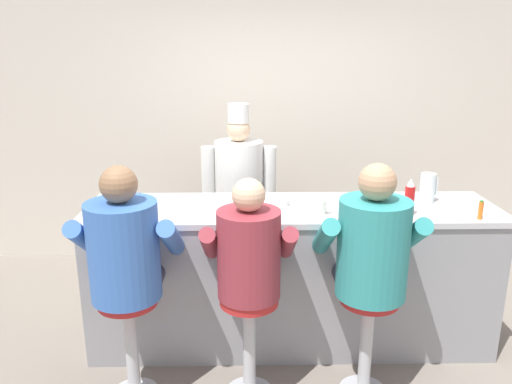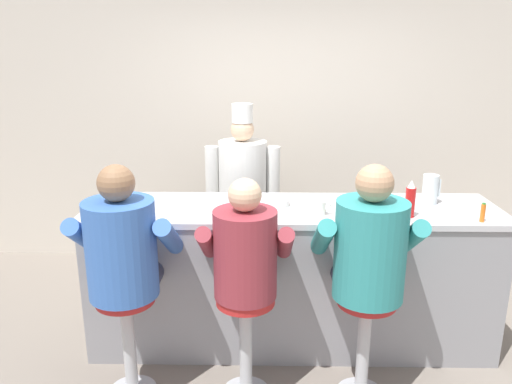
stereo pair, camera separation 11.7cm
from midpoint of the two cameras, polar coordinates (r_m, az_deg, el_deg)
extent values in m
plane|color=slate|center=(3.67, 5.09, -19.34)|extent=(20.00, 20.00, 0.00)
cube|color=beige|center=(5.04, 3.93, 7.26)|extent=(10.00, 0.06, 2.70)
cube|color=gray|center=(3.73, 4.90, -9.72)|extent=(2.85, 0.70, 1.01)
cube|color=#BCBCC1|center=(3.53, 5.10, -2.04)|extent=(2.91, 0.73, 0.04)
cylinder|color=red|center=(3.45, 18.13, -1.13)|extent=(0.07, 0.07, 0.20)
cone|color=white|center=(3.42, 18.31, 0.88)|extent=(0.05, 0.05, 0.05)
cylinder|color=yellow|center=(3.31, 13.05, -1.93)|extent=(0.07, 0.07, 0.15)
cone|color=yellow|center=(3.28, 13.16, -0.23)|extent=(0.05, 0.05, 0.05)
cylinder|color=orange|center=(3.54, 25.36, -2.19)|extent=(0.03, 0.03, 0.12)
cylinder|color=#287F2D|center=(3.52, 25.48, -1.21)|extent=(0.02, 0.02, 0.01)
cylinder|color=silver|center=(3.79, 20.13, 0.29)|extent=(0.11, 0.11, 0.21)
cube|color=silver|center=(3.81, 21.06, 0.43)|extent=(0.01, 0.01, 0.13)
cylinder|color=white|center=(3.51, -15.93, -2.23)|extent=(0.22, 0.22, 0.02)
ellipsoid|color=#E0BC60|center=(3.50, -15.96, -1.89)|extent=(0.10, 0.08, 0.03)
cylinder|color=white|center=(3.55, 3.70, -1.19)|extent=(0.14, 0.14, 0.05)
cylinder|color=white|center=(3.37, 8.27, -1.82)|extent=(0.08, 0.08, 0.10)
torus|color=white|center=(3.38, 9.16, -1.74)|extent=(0.07, 0.01, 0.07)
cylinder|color=#B2B5BA|center=(3.33, -13.28, -16.63)|extent=(0.08, 0.08, 0.66)
cylinder|color=red|center=(3.17, -13.67, -11.68)|extent=(0.36, 0.36, 0.05)
cylinder|color=#33384C|center=(3.35, -14.57, -9.33)|extent=(0.16, 0.41, 0.16)
cylinder|color=#33384C|center=(3.30, -11.06, -9.49)|extent=(0.16, 0.41, 0.16)
cylinder|color=#3866B7|center=(3.03, -14.07, -6.34)|extent=(0.41, 0.41, 0.59)
cylinder|color=#3866B7|center=(3.20, -18.11, -4.88)|extent=(0.11, 0.45, 0.36)
cylinder|color=#3866B7|center=(3.07, -8.82, -5.14)|extent=(0.11, 0.45, 0.36)
sphere|color=#8C6647|center=(2.91, -14.60, 0.99)|extent=(0.21, 0.21, 0.21)
cylinder|color=#B2B5BA|center=(3.23, -0.09, -17.18)|extent=(0.08, 0.08, 0.66)
cylinder|color=red|center=(3.07, -0.09, -12.12)|extent=(0.36, 0.36, 0.05)
cylinder|color=#33384C|center=(3.22, -1.72, -9.91)|extent=(0.14, 0.38, 0.14)
cylinder|color=#33384C|center=(3.22, 1.67, -9.94)|extent=(0.14, 0.38, 0.14)
cylinder|color=maroon|center=(2.94, -0.10, -7.13)|extent=(0.38, 0.38, 0.53)
cylinder|color=maroon|center=(3.04, -4.54, -5.82)|extent=(0.10, 0.40, 0.32)
cylinder|color=maroon|center=(3.03, 4.44, -5.88)|extent=(0.10, 0.40, 0.32)
sphere|color=#DBB28E|center=(2.82, -0.10, -0.34)|extent=(0.19, 0.19, 0.19)
cylinder|color=#B2B5BA|center=(3.30, 13.22, -16.88)|extent=(0.08, 0.08, 0.66)
cylinder|color=red|center=(3.14, 13.60, -11.91)|extent=(0.36, 0.36, 0.05)
cylinder|color=#33384C|center=(3.29, 11.07, -9.64)|extent=(0.16, 0.42, 0.16)
cylinder|color=#33384C|center=(3.33, 14.67, -9.53)|extent=(0.16, 0.42, 0.16)
cylinder|color=teal|center=(3.01, 14.00, -6.48)|extent=(0.42, 0.42, 0.59)
cylinder|color=teal|center=(3.06, 8.72, -5.19)|extent=(0.11, 0.45, 0.36)
cylinder|color=teal|center=(3.17, 18.24, -5.05)|extent=(0.11, 0.45, 0.36)
sphere|color=tan|center=(2.88, 14.55, 0.98)|extent=(0.22, 0.22, 0.22)
cube|color=#232328|center=(4.57, -0.73, -6.20)|extent=(0.32, 0.18, 0.77)
cube|color=white|center=(4.47, -0.76, -4.60)|extent=(0.29, 0.02, 0.46)
cylinder|color=white|center=(4.36, -0.76, 2.06)|extent=(0.42, 0.42, 0.58)
sphere|color=#DBB28E|center=(4.28, -0.78, 7.13)|extent=(0.20, 0.20, 0.20)
cylinder|color=white|center=(4.26, -0.79, 8.99)|extent=(0.18, 0.18, 0.16)
cylinder|color=white|center=(4.38, -4.28, 2.03)|extent=(0.12, 0.12, 0.49)
cylinder|color=white|center=(4.36, 2.77, 2.00)|extent=(0.12, 0.12, 0.49)
camera|label=1|loc=(0.06, -89.03, 0.28)|focal=35.00mm
camera|label=2|loc=(0.06, 90.97, -0.28)|focal=35.00mm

